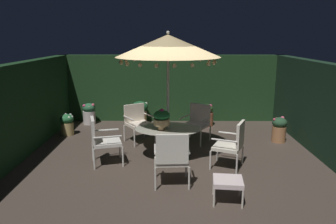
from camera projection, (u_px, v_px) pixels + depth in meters
name	position (u px, v px, depth m)	size (l,w,h in m)	color
ground_plane	(172.00, 160.00, 7.37)	(7.22, 7.56, 0.02)	#453931
hedge_backdrop_rear	(171.00, 88.00, 10.67)	(7.22, 0.30, 2.13)	#1B371B
hedge_backdrop_left	(13.00, 113.00, 7.15)	(0.30, 7.56, 2.13)	#16341A
hedge_backdrop_right	(332.00, 114.00, 7.10)	(0.30, 7.56, 2.13)	black
patio_dining_table	(168.00, 134.00, 7.39)	(1.48, 1.14, 0.70)	silver
patio_umbrella	(168.00, 46.00, 6.95)	(2.24, 2.24, 2.81)	silver
centerpiece_planter	(162.00, 118.00, 7.15)	(0.36, 0.36, 0.47)	tan
patio_chair_north	(102.00, 138.00, 7.01)	(0.75, 0.71, 1.03)	silver
patio_chair_northeast	(172.00, 156.00, 5.96)	(0.67, 0.61, 1.04)	silver
patio_chair_east	(232.00, 142.00, 6.80)	(0.76, 0.76, 1.00)	silver
patio_chair_southeast	(197.00, 121.00, 8.60)	(0.84, 0.83, 0.96)	silver
patio_chair_south	(137.00, 120.00, 8.58)	(0.85, 0.85, 0.96)	silver
ottoman_footrest	(228.00, 182.00, 5.45)	(0.53, 0.51, 0.40)	silver
potted_plant_right_far	(140.00, 111.00, 10.42)	(0.52, 0.52, 0.71)	tan
potted_plant_back_left	(206.00, 115.00, 10.16)	(0.44, 0.44, 0.67)	#A95F3E
potted_plant_left_far	(279.00, 129.00, 8.58)	(0.38, 0.38, 0.66)	#A56D44
potted_plant_right_near	(67.00, 124.00, 9.17)	(0.38, 0.38, 0.59)	tan
potted_plant_back_center	(89.00, 113.00, 10.33)	(0.40, 0.40, 0.66)	beige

